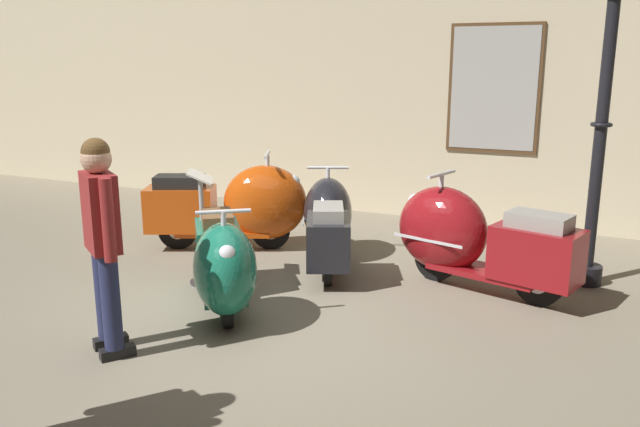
# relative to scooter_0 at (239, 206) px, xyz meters

# --- Properties ---
(ground_plane) EXTENTS (60.00, 60.00, 0.00)m
(ground_plane) POSITION_rel_scooter_0_xyz_m (1.07, -1.75, -0.50)
(ground_plane) COLOR gray
(showroom_back_wall) EXTENTS (18.00, 0.24, 3.58)m
(showroom_back_wall) POSITION_rel_scooter_0_xyz_m (1.08, 2.36, 1.30)
(showroom_back_wall) COLOR beige
(showroom_back_wall) RESTS_ON ground
(scooter_0) EXTENTS (1.83, 1.19, 1.09)m
(scooter_0) POSITION_rel_scooter_0_xyz_m (0.00, 0.00, 0.00)
(scooter_0) COLOR black
(scooter_0) RESTS_ON ground
(scooter_1) EXTENTS (1.30, 1.51, 0.95)m
(scooter_1) POSITION_rel_scooter_0_xyz_m (0.86, -1.67, -0.06)
(scooter_1) COLOR black
(scooter_1) RESTS_ON ground
(scooter_2) EXTENTS (1.07, 1.65, 0.98)m
(scooter_2) POSITION_rel_scooter_0_xyz_m (1.11, -0.09, -0.05)
(scooter_2) COLOR black
(scooter_2) RESTS_ON ground
(scooter_3) EXTENTS (1.79, 0.93, 1.06)m
(scooter_3) POSITION_rel_scooter_0_xyz_m (2.59, -0.21, -0.01)
(scooter_3) COLOR black
(scooter_3) RESTS_ON ground
(lamppost) EXTENTS (0.32, 0.32, 2.89)m
(lamppost) POSITION_rel_scooter_0_xyz_m (3.60, 0.37, 1.21)
(lamppost) COLOR black
(lamppost) RESTS_ON ground
(visitor_0) EXTENTS (0.45, 0.38, 1.56)m
(visitor_0) POSITION_rel_scooter_0_xyz_m (0.53, -2.65, 0.41)
(visitor_0) COLOR black
(visitor_0) RESTS_ON ground
(info_stanchion) EXTENTS (0.35, 0.39, 1.09)m
(info_stanchion) POSITION_rel_scooter_0_xyz_m (0.29, -1.12, -0.04)
(info_stanchion) COLOR #333338
(info_stanchion) RESTS_ON ground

